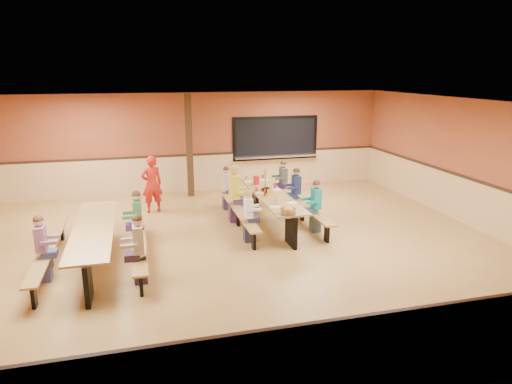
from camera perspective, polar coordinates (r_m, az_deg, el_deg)
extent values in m
plane|color=olive|center=(9.70, -3.77, -7.09)|extent=(12.00, 12.00, 0.00)
cube|color=brown|center=(14.10, -7.80, 6.13)|extent=(12.00, 0.04, 3.00)
cube|color=brown|center=(4.70, 7.97, -12.33)|extent=(12.00, 0.04, 3.00)
cube|color=brown|center=(11.89, 25.82, 3.12)|extent=(0.04, 10.00, 3.00)
cube|color=white|center=(9.01, -4.10, 10.87)|extent=(12.00, 10.00, 0.04)
cube|color=black|center=(14.60, 2.45, 6.76)|extent=(2.60, 0.06, 1.20)
cube|color=silver|center=(14.61, 2.53, 4.49)|extent=(2.70, 0.28, 0.06)
cube|color=#301F10|center=(13.49, -8.33, 5.71)|extent=(0.18, 0.18, 3.00)
cube|color=olive|center=(11.07, 1.85, -0.31)|extent=(0.75, 3.60, 0.04)
cube|color=black|center=(9.77, 4.42, -4.73)|extent=(0.08, 0.60, 0.70)
cube|color=black|center=(12.61, -0.17, -0.13)|extent=(0.08, 0.60, 0.70)
cube|color=olive|center=(10.95, -2.31, -2.06)|extent=(0.26, 3.60, 0.04)
cube|color=black|center=(11.02, -2.30, -3.17)|extent=(0.06, 0.18, 0.41)
cube|color=olive|center=(11.40, 5.81, -1.43)|extent=(0.26, 3.60, 0.04)
cube|color=black|center=(11.47, 5.78, -2.51)|extent=(0.06, 0.18, 0.41)
cube|color=olive|center=(9.27, -19.65, -4.29)|extent=(0.75, 3.60, 0.04)
cube|color=black|center=(7.97, -20.26, -10.40)|extent=(0.08, 0.60, 0.70)
cube|color=black|center=(10.85, -18.87, -3.49)|extent=(0.08, 0.60, 0.70)
cube|color=olive|center=(9.48, -24.48, -6.21)|extent=(0.26, 3.60, 0.04)
cube|color=black|center=(9.56, -24.34, -7.47)|extent=(0.06, 0.18, 0.41)
cube|color=olive|center=(9.32, -14.43, -5.64)|extent=(0.26, 3.60, 0.04)
cube|color=black|center=(9.40, -14.34, -6.93)|extent=(0.06, 0.18, 0.41)
imported|color=red|center=(12.22, -12.89, 0.96)|extent=(0.62, 0.48, 1.51)
cylinder|color=red|center=(11.94, 0.04, 1.48)|extent=(0.16, 0.16, 0.22)
cube|color=black|center=(11.13, 1.40, 0.24)|extent=(0.10, 0.14, 0.13)
cylinder|color=yellow|center=(10.81, 1.57, -0.11)|extent=(0.06, 0.06, 0.17)
cylinder|color=#B2140F|center=(10.85, 1.12, -0.05)|extent=(0.06, 0.06, 0.17)
cube|color=black|center=(11.33, 1.16, 0.32)|extent=(0.16, 0.16, 0.06)
cube|color=olive|center=(11.26, 1.17, 1.70)|extent=(0.02, 0.09, 0.50)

